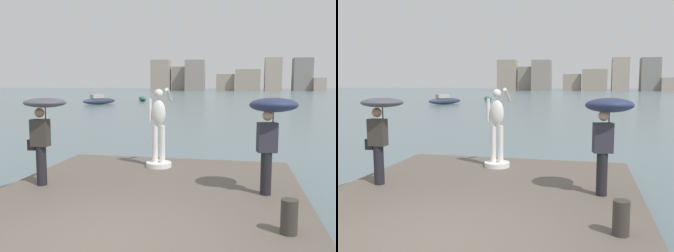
{
  "view_description": "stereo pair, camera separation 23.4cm",
  "coord_description": "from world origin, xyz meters",
  "views": [
    {
      "loc": [
        1.85,
        -4.7,
        2.65
      ],
      "look_at": [
        0.0,
        4.6,
        1.55
      ],
      "focal_mm": 38.75,
      "sensor_mm": 36.0,
      "label": 1
    },
    {
      "loc": [
        2.08,
        -4.65,
        2.65
      ],
      "look_at": [
        0.0,
        4.6,
        1.55
      ],
      "focal_mm": 38.75,
      "sensor_mm": 36.0,
      "label": 2
    }
  ],
  "objects": [
    {
      "name": "ground_plane",
      "position": [
        0.0,
        40.0,
        0.0
      ],
      "size": [
        400.0,
        400.0,
        0.0
      ],
      "primitive_type": "plane",
      "color": "slate"
    },
    {
      "name": "pier",
      "position": [
        0.0,
        1.5,
        0.2
      ],
      "size": [
        6.41,
        9.0,
        0.4
      ],
      "primitive_type": "cube",
      "color": "#60564C",
      "rests_on": "ground"
    },
    {
      "name": "statue_white_figure",
      "position": [
        -0.3,
        4.81,
        1.32
      ],
      "size": [
        0.69,
        0.91,
        2.15
      ],
      "color": "white",
      "rests_on": "pier"
    },
    {
      "name": "onlooker_left",
      "position": [
        -2.39,
        2.55,
        1.88
      ],
      "size": [
        0.94,
        0.94,
        1.95
      ],
      "color": "black",
      "rests_on": "pier"
    },
    {
      "name": "onlooker_right",
      "position": [
        2.48,
        2.81,
        1.97
      ],
      "size": [
        1.13,
        1.14,
        2.0
      ],
      "color": "black",
      "rests_on": "pier"
    },
    {
      "name": "mooring_bollard",
      "position": [
        2.61,
        0.81,
        0.67
      ],
      "size": [
        0.25,
        0.25,
        0.53
      ],
      "primitive_type": "cylinder",
      "color": "#38332D",
      "rests_on": "pier"
    },
    {
      "name": "boat_near",
      "position": [
        -16.4,
        40.46,
        0.51
      ],
      "size": [
        3.66,
        4.83,
        1.31
      ],
      "color": "#2D384C",
      "rests_on": "ground"
    },
    {
      "name": "boat_mid",
      "position": [
        -13.17,
        50.31,
        0.39
      ],
      "size": [
        2.38,
        3.46,
        0.78
      ],
      "color": "#336B5B",
      "rests_on": "ground"
    },
    {
      "name": "distant_skyline",
      "position": [
        -1.46,
        146.83,
        5.54
      ],
      "size": [
        68.64,
        12.35,
        13.32
      ],
      "color": "gray",
      "rests_on": "ground"
    }
  ]
}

